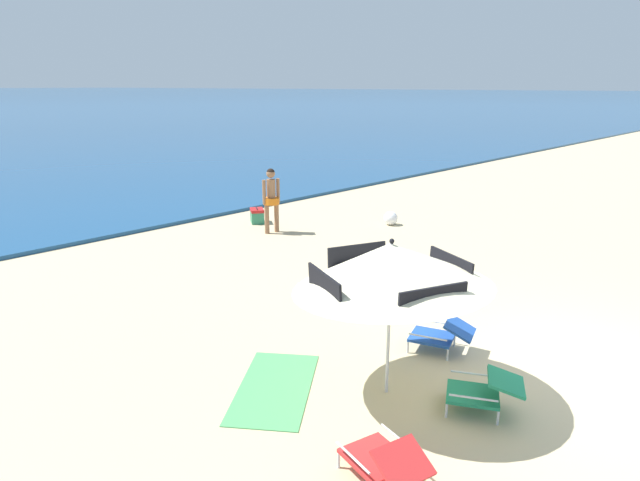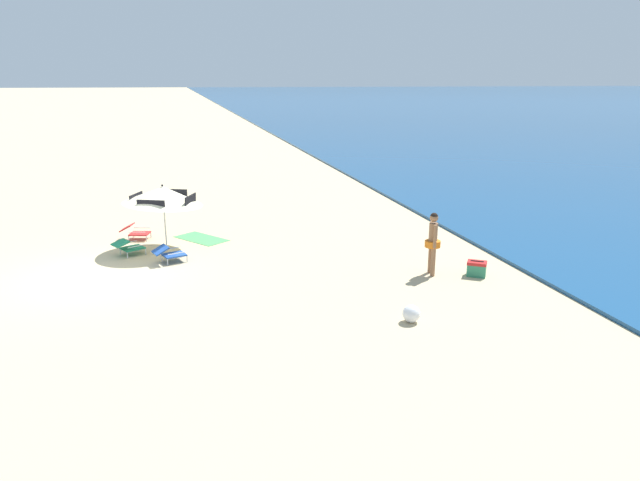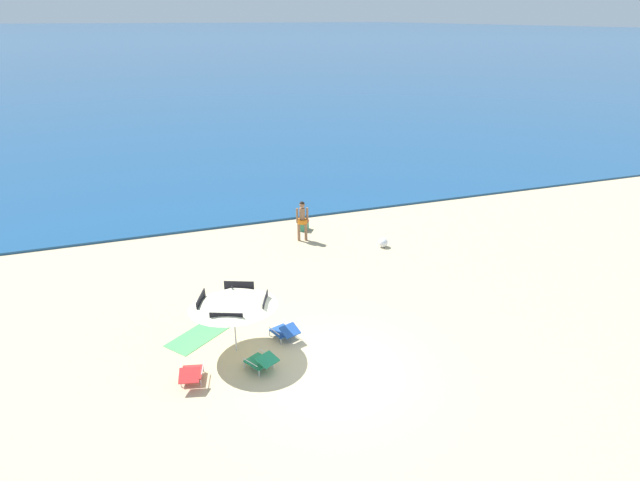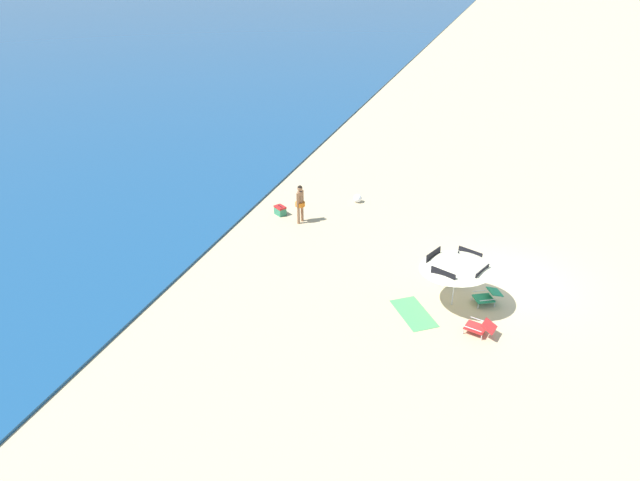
# 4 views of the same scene
# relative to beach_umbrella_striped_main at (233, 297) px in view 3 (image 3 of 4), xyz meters

# --- Properties ---
(ground_plane) EXTENTS (800.00, 800.00, 0.00)m
(ground_plane) POSITION_rel_beach_umbrella_striped_main_xyz_m (2.17, -1.72, -1.67)
(ground_plane) COLOR tan
(ocean_water) EXTENTS (800.00, 800.00, 0.10)m
(ocean_water) POSITION_rel_beach_umbrella_striped_main_xyz_m (2.17, 409.38, -1.62)
(ocean_water) COLOR navy
(ocean_water) RESTS_ON ground
(beach_umbrella_striped_main) EXTENTS (2.53, 2.56, 2.04)m
(beach_umbrella_striped_main) POSITION_rel_beach_umbrella_striped_main_xyz_m (0.00, 0.00, 0.00)
(beach_umbrella_striped_main) COLOR silver
(beach_umbrella_striped_main) RESTS_ON ground
(lounge_chair_under_umbrella) EXTENTS (0.74, 0.99, 0.52)m
(lounge_chair_under_umbrella) POSITION_rel_beach_umbrella_striped_main_xyz_m (-1.34, -0.99, -1.40)
(lounge_chair_under_umbrella) COLOR red
(lounge_chair_under_umbrella) RESTS_ON ground
(lounge_chair_beside_umbrella) EXTENTS (0.79, 1.00, 0.52)m
(lounge_chair_beside_umbrella) POSITION_rel_beach_umbrella_striped_main_xyz_m (1.42, 0.10, -1.40)
(lounge_chair_beside_umbrella) COLOR #1E4799
(lounge_chair_beside_umbrella) RESTS_ON ground
(lounge_chair_facing_sea) EXTENTS (0.87, 1.00, 0.50)m
(lounge_chair_facing_sea) POSITION_rel_beach_umbrella_striped_main_xyz_m (0.45, -1.08, -1.39)
(lounge_chair_facing_sea) COLOR #1E7F56
(lounge_chair_facing_sea) RESTS_ON ground
(person_standing_near_shore) EXTENTS (0.49, 0.41, 1.68)m
(person_standing_near_shore) POSITION_rel_beach_umbrella_striped_main_xyz_m (4.17, 6.88, -0.70)
(person_standing_near_shore) COLOR #8C6042
(person_standing_near_shore) RESTS_ON ground
(cooler_box) EXTENTS (0.57, 0.61, 0.43)m
(cooler_box) POSITION_rel_beach_umbrella_striped_main_xyz_m (4.59, 7.98, -1.47)
(cooler_box) COLOR #2D7F5B
(cooler_box) RESTS_ON ground
(beach_ball) EXTENTS (0.38, 0.38, 0.38)m
(beach_ball) POSITION_rel_beach_umbrella_striped_main_xyz_m (6.98, 5.14, -1.48)
(beach_ball) COLOR white
(beach_ball) RESTS_ON ground
(beach_towel) EXTENTS (1.98, 1.80, 0.01)m
(beach_towel) POSITION_rel_beach_umbrella_striped_main_xyz_m (-0.91, 1.09, -1.67)
(beach_towel) COLOR #4C9E5B
(beach_towel) RESTS_ON ground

